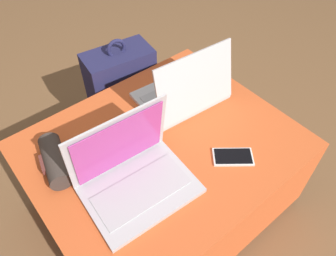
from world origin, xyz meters
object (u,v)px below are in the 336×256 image
object	(u,v)px
cell_phone	(233,157)
wrist_brace	(55,161)
laptop_far	(185,91)
backpack	(122,94)
laptop_near	(133,174)

from	to	relation	value
cell_phone	wrist_brace	world-z (taller)	wrist_brace
laptop_far	backpack	world-z (taller)	laptop_far
laptop_near	cell_phone	size ratio (longest dim) A/B	2.30
laptop_far	backpack	xyz separation A→B (m)	(-0.07, 0.37, -0.24)
laptop_near	backpack	distance (m)	0.68
laptop_far	backpack	distance (m)	0.45
cell_phone	wrist_brace	distance (m)	0.59
laptop_near	wrist_brace	world-z (taller)	laptop_near
cell_phone	laptop_far	bearing A→B (deg)	28.34
laptop_near	backpack	xyz separation A→B (m)	(0.31, 0.56, -0.24)
laptop_far	backpack	bearing A→B (deg)	-74.86
laptop_far	wrist_brace	bearing A→B (deg)	1.77
cell_phone	backpack	distance (m)	0.71
cell_phone	backpack	world-z (taller)	backpack
laptop_near	cell_phone	xyz separation A→B (m)	(0.32, -0.13, -0.05)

